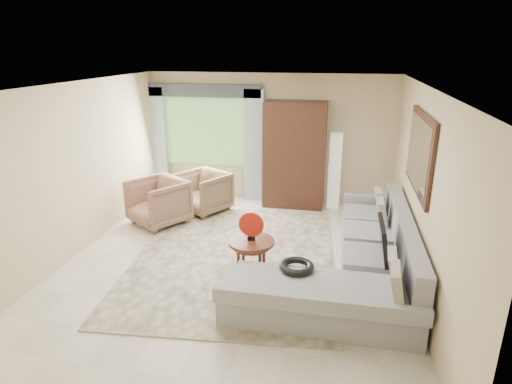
% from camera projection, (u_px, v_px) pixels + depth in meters
% --- Properties ---
extents(ground, '(6.00, 6.00, 0.00)m').
position_uv_depth(ground, '(235.00, 265.00, 6.36)').
color(ground, silver).
rests_on(ground, ground).
extents(area_rug, '(3.33, 4.24, 0.02)m').
position_uv_depth(area_rug, '(235.00, 257.00, 6.59)').
color(area_rug, beige).
rests_on(area_rug, ground).
extents(sectional_sofa, '(2.30, 3.46, 0.90)m').
position_uv_depth(sectional_sofa, '(359.00, 265.00, 5.77)').
color(sectional_sofa, gray).
rests_on(sectional_sofa, ground).
extents(tv_screen, '(0.14, 0.74, 0.48)m').
position_uv_depth(tv_screen, '(383.00, 239.00, 5.52)').
color(tv_screen, black).
rests_on(tv_screen, sectional_sofa).
extents(garden_hose, '(0.43, 0.43, 0.09)m').
position_uv_depth(garden_hose, '(297.00, 267.00, 5.20)').
color(garden_hose, black).
rests_on(garden_hose, sectional_sofa).
extents(coffee_table, '(0.63, 0.63, 0.63)m').
position_uv_depth(coffee_table, '(251.00, 260.00, 5.81)').
color(coffee_table, '#4A2013').
rests_on(coffee_table, ground).
extents(red_disc, '(0.34, 0.03, 0.34)m').
position_uv_depth(red_disc, '(251.00, 225.00, 5.64)').
color(red_disc, '#B51C12').
rests_on(red_disc, coffee_table).
extents(armchair_left, '(1.25, 1.25, 0.83)m').
position_uv_depth(armchair_left, '(158.00, 202.00, 7.73)').
color(armchair_left, '#976B52').
rests_on(armchair_left, ground).
extents(armchair_right, '(1.17, 1.18, 0.79)m').
position_uv_depth(armchair_right, '(203.00, 192.00, 8.32)').
color(armchair_right, olive).
rests_on(armchair_right, ground).
extents(potted_plant, '(0.63, 0.59, 0.58)m').
position_uv_depth(potted_plant, '(181.00, 185.00, 9.12)').
color(potted_plant, '#999999').
rests_on(potted_plant, ground).
extents(armoire, '(1.20, 0.55, 2.10)m').
position_uv_depth(armoire, '(294.00, 155.00, 8.44)').
color(armoire, black).
rests_on(armoire, ground).
extents(floor_lamp, '(0.24, 0.24, 1.50)m').
position_uv_depth(floor_lamp, '(335.00, 171.00, 8.45)').
color(floor_lamp, silver).
rests_on(floor_lamp, ground).
extents(window, '(1.80, 0.04, 1.40)m').
position_uv_depth(window, '(206.00, 132.00, 8.92)').
color(window, '#669E59').
rests_on(window, wall_back).
extents(curtain_left, '(0.40, 0.08, 2.30)m').
position_uv_depth(curtain_left, '(158.00, 142.00, 9.11)').
color(curtain_left, '#9EB7CC').
rests_on(curtain_left, ground).
extents(curtain_right, '(0.40, 0.08, 2.30)m').
position_uv_depth(curtain_right, '(254.00, 146.00, 8.72)').
color(curtain_right, '#9EB7CC').
rests_on(curtain_right, ground).
extents(valance, '(2.40, 0.12, 0.26)m').
position_uv_depth(valance, '(203.00, 90.00, 8.58)').
color(valance, '#1E232D').
rests_on(valance, wall_back).
extents(wall_mirror, '(0.05, 1.70, 1.05)m').
position_uv_depth(wall_mirror, '(419.00, 153.00, 5.66)').
color(wall_mirror, black).
rests_on(wall_mirror, wall_right).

